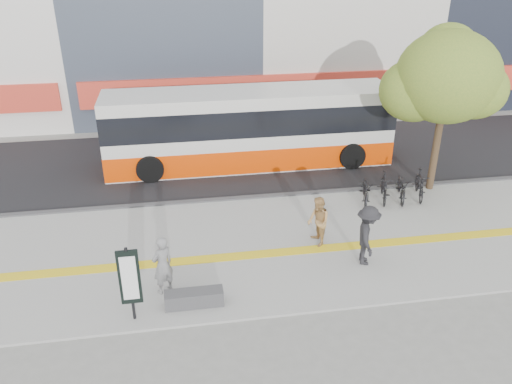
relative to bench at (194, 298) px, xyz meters
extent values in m
plane|color=slate|center=(2.60, 1.20, -0.30)|extent=(120.00, 120.00, 0.00)
cube|color=gray|center=(2.60, 2.70, -0.27)|extent=(40.00, 7.00, 0.08)
cube|color=gold|center=(2.60, 2.20, -0.22)|extent=(40.00, 0.45, 0.01)
cube|color=black|center=(2.60, 10.20, -0.28)|extent=(40.00, 8.00, 0.06)
cube|color=#39393C|center=(2.60, 6.20, -0.23)|extent=(40.00, 0.25, 0.14)
cube|color=red|center=(4.60, 15.25, 1.70)|extent=(19.00, 0.50, 1.40)
cube|color=#39393C|center=(0.00, 0.00, 0.00)|extent=(1.60, 0.45, 0.45)
cylinder|color=black|center=(-1.60, -0.30, 0.88)|extent=(0.08, 0.08, 2.20)
cube|color=black|center=(-1.60, -0.30, 1.09)|extent=(0.55, 0.08, 1.60)
cube|color=white|center=(-1.60, -0.35, 1.09)|extent=(0.40, 0.02, 1.30)
cylinder|color=#372619|center=(9.80, 5.90, 1.38)|extent=(0.28, 0.28, 3.20)
ellipsoid|color=#567727|center=(9.80, 5.90, 4.29)|extent=(3.80, 3.80, 3.42)
ellipsoid|color=#567727|center=(8.80, 6.40, 3.69)|extent=(2.60, 2.60, 2.34)
ellipsoid|color=#567727|center=(10.70, 5.50, 3.90)|extent=(2.40, 2.40, 2.16)
ellipsoid|color=#567727|center=(10.10, 6.70, 5.10)|extent=(2.20, 2.20, 1.98)
cube|color=beige|center=(3.01, 9.70, 1.41)|extent=(12.39, 2.58, 3.30)
cube|color=#DC3B02|center=(3.01, 9.70, 0.32)|extent=(12.41, 2.60, 1.03)
cube|color=black|center=(3.01, 9.70, 1.97)|extent=(12.41, 2.60, 1.14)
cylinder|color=black|center=(-1.33, 8.41, 0.32)|extent=(1.14, 0.36, 1.14)
cylinder|color=black|center=(-1.33, 10.99, 0.32)|extent=(1.14, 0.36, 1.14)
cylinder|color=black|center=(7.35, 8.41, 0.32)|extent=(1.14, 0.36, 1.14)
cylinder|color=black|center=(7.35, 10.99, 0.32)|extent=(1.14, 0.36, 1.14)
imported|color=black|center=(6.81, 5.20, 0.26)|extent=(1.17, 1.95, 0.97)
imported|color=black|center=(7.53, 5.20, 0.31)|extent=(1.02, 1.86, 1.07)
imported|color=black|center=(8.26, 5.20, 0.26)|extent=(1.17, 1.95, 0.97)
imported|color=black|center=(8.98, 5.20, 0.31)|extent=(1.02, 1.86, 1.07)
imported|color=black|center=(-0.80, 0.76, 0.66)|extent=(0.77, 0.72, 1.77)
imported|color=tan|center=(4.17, 2.53, 0.61)|extent=(0.71, 0.87, 1.67)
imported|color=black|center=(5.35, 1.24, 0.74)|extent=(0.99, 1.38, 1.94)
camera|label=1|loc=(-0.17, -11.44, 8.82)|focal=36.09mm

